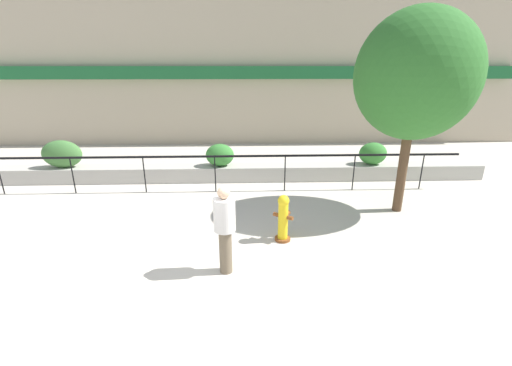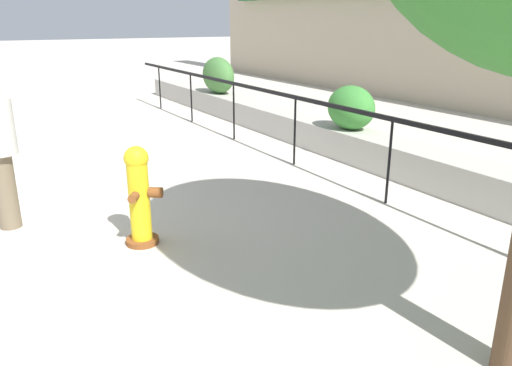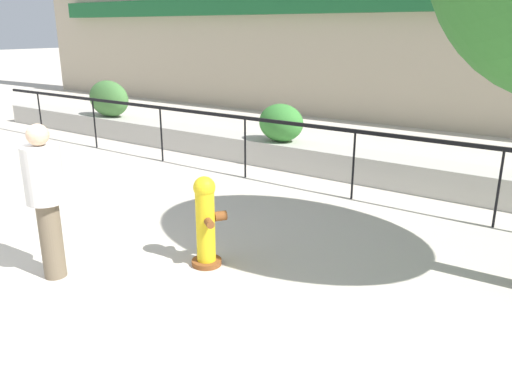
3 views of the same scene
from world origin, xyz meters
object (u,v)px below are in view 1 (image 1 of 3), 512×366
object	(u,v)px
hedge_bush_1	(220,155)
hedge_bush_2	(373,154)
street_tree	(416,76)
pedestrian	(225,225)
hedge_bush_0	(62,154)
fire_hydrant	(283,218)

from	to	relation	value
hedge_bush_1	hedge_bush_2	world-z (taller)	hedge_bush_2
hedge_bush_1	street_tree	world-z (taller)	street_tree
hedge_bush_1	pedestrian	bearing A→B (deg)	-85.39
street_tree	pedestrian	bearing A→B (deg)	-148.68
hedge_bush_0	pedestrian	distance (m)	7.82
street_tree	pedestrian	distance (m)	5.81
hedge_bush_1	hedge_bush_2	xyz separation A→B (m)	(5.17, 0.00, 0.00)
fire_hydrant	pedestrian	world-z (taller)	pedestrian
fire_hydrant	hedge_bush_0	bearing A→B (deg)	147.94
hedge_bush_1	fire_hydrant	xyz separation A→B (m)	(1.65, -4.27, -0.32)
hedge_bush_0	pedestrian	size ratio (longest dim) A/B	0.75
hedge_bush_0	pedestrian	world-z (taller)	pedestrian
fire_hydrant	street_tree	world-z (taller)	street_tree
fire_hydrant	street_tree	bearing A→B (deg)	25.17
hedge_bush_0	hedge_bush_2	world-z (taller)	hedge_bush_0
hedge_bush_2	hedge_bush_0	bearing A→B (deg)	180.00
street_tree	hedge_bush_2	bearing A→B (deg)	84.87
fire_hydrant	hedge_bush_2	bearing A→B (deg)	50.52
fire_hydrant	pedestrian	size ratio (longest dim) A/B	0.62
street_tree	pedestrian	xyz separation A→B (m)	(-4.48, -2.73, -2.49)
hedge_bush_1	fire_hydrant	distance (m)	4.59
hedge_bush_0	hedge_bush_2	size ratio (longest dim) A/B	1.38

